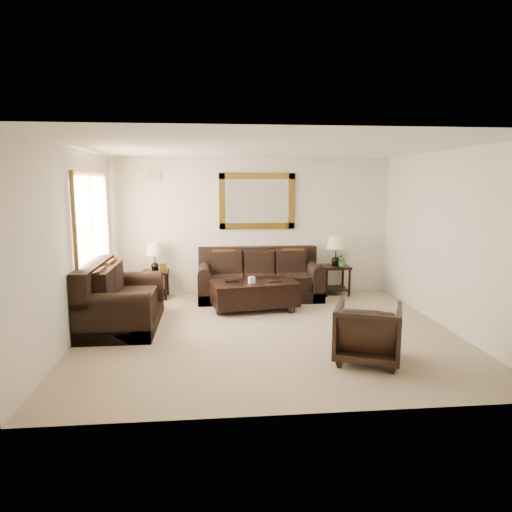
{
  "coord_description": "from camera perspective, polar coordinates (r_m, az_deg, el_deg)",
  "views": [
    {
      "loc": [
        -0.82,
        -6.54,
        2.2
      ],
      "look_at": [
        -0.12,
        0.6,
        1.05
      ],
      "focal_mm": 32.0,
      "sensor_mm": 36.0,
      "label": 1
    }
  ],
  "objects": [
    {
      "name": "loveseat",
      "position": [
        7.39,
        -16.79,
        -5.67
      ],
      "size": [
        1.06,
        1.78,
        1.0
      ],
      "rotation": [
        0.0,
        0.0,
        1.57
      ],
      "color": "black",
      "rests_on": "room"
    },
    {
      "name": "sofa",
      "position": [
        8.82,
        0.42,
        -3.05
      ],
      "size": [
        2.34,
        1.01,
        0.96
      ],
      "color": "black",
      "rests_on": "room"
    },
    {
      "name": "potted_plant",
      "position": [
        9.13,
        10.77,
        -0.59
      ],
      "size": [
        0.29,
        0.31,
        0.22
      ],
      "primitive_type": "imported",
      "rotation": [
        0.0,
        0.0,
        -0.15
      ],
      "color": "#2B5B1F",
      "rests_on": "end_table_right"
    },
    {
      "name": "end_table_left",
      "position": [
        8.94,
        -12.53,
        -0.76
      ],
      "size": [
        0.49,
        0.49,
        1.08
      ],
      "color": "black",
      "rests_on": "room"
    },
    {
      "name": "air_vent",
      "position": [
        9.08,
        -12.61,
        9.81
      ],
      "size": [
        0.25,
        0.02,
        0.18
      ],
      "primitive_type": "cube",
      "color": "#999999",
      "rests_on": "room"
    },
    {
      "name": "window",
      "position": [
        7.7,
        -19.75,
        3.7
      ],
      "size": [
        0.07,
        1.96,
        1.66
      ],
      "color": "white",
      "rests_on": "room"
    },
    {
      "name": "mirror",
      "position": [
        9.05,
        0.14,
        6.87
      ],
      "size": [
        1.5,
        0.06,
        1.1
      ],
      "color": "#4B360F",
      "rests_on": "room"
    },
    {
      "name": "room",
      "position": [
        6.64,
        1.54,
        1.72
      ],
      "size": [
        5.51,
        5.01,
        2.71
      ],
      "color": "gray",
      "rests_on": "ground"
    },
    {
      "name": "armchair",
      "position": [
        5.9,
        13.83,
        -8.94
      ],
      "size": [
        1.01,
        0.98,
        0.81
      ],
      "primitive_type": "imported",
      "rotation": [
        0.0,
        0.0,
        2.74
      ],
      "color": "black",
      "rests_on": "floor"
    },
    {
      "name": "coffee_table",
      "position": [
        8.01,
        -0.22,
        -4.55
      ],
      "size": [
        1.59,
        1.03,
        0.63
      ],
      "rotation": [
        0.0,
        0.0,
        0.17
      ],
      "color": "black",
      "rests_on": "room"
    },
    {
      "name": "end_table_right",
      "position": [
        9.18,
        9.92,
        -0.05
      ],
      "size": [
        0.53,
        0.53,
        1.17
      ],
      "color": "black",
      "rests_on": "room"
    }
  ]
}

